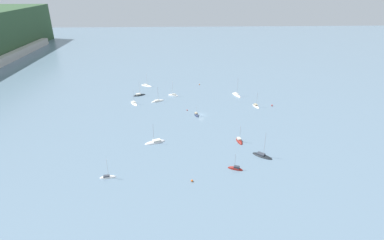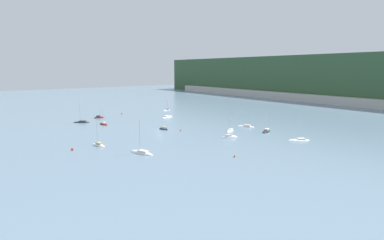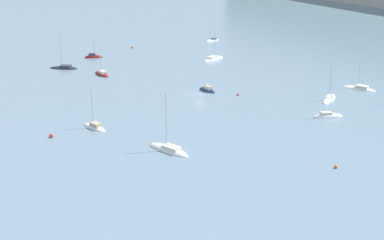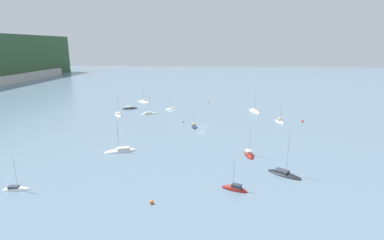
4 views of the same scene
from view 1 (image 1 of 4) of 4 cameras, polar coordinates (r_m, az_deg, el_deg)
ground_plane at (r=145.97m, az=1.85°, el=0.99°), size 600.00×600.00×0.00m
sailboat_0 at (r=105.32m, az=-15.74°, el=-10.46°), size 2.21×5.56×8.01m
sailboat_1 at (r=173.40m, az=-10.02°, el=4.67°), size 4.81×7.41×9.02m
sailboat_2 at (r=158.91m, az=12.08°, el=2.56°), size 6.46×3.60×8.61m
sailboat_3 at (r=162.14m, az=-10.99°, el=3.11°), size 7.99×5.68×8.34m
sailboat_4 at (r=188.81m, az=-8.68°, el=6.47°), size 6.43×8.09×8.54m
sailboat_5 at (r=172.76m, az=8.48°, el=4.69°), size 9.09×5.24×11.43m
sailboat_6 at (r=145.15m, az=0.85°, el=0.91°), size 5.00×2.74×6.12m
sailboat_7 at (r=170.65m, az=-3.58°, el=4.67°), size 3.97×6.33×9.33m
sailboat_8 at (r=163.30m, az=-6.57°, el=3.57°), size 5.43×7.45×9.08m
sailboat_9 at (r=106.53m, az=8.27°, el=-9.20°), size 3.41×5.50×6.97m
sailboat_10 at (r=122.28m, az=-7.02°, el=-4.26°), size 5.43×8.90×9.38m
sailboat_11 at (r=115.57m, az=13.22°, el=-6.67°), size 7.01×7.84×10.58m
sailboat_12 at (r=123.84m, az=8.98°, el=-3.98°), size 6.37×2.77×7.96m
mooring_buoy_0 at (r=99.57m, az=0.00°, el=-11.48°), size 0.73×0.73×0.73m
mooring_buoy_1 at (r=161.62m, az=14.99°, el=2.73°), size 0.74×0.74×0.74m
mooring_buoy_2 at (r=188.58m, az=1.43°, el=6.80°), size 0.59×0.59×0.59m
mooring_buoy_3 at (r=150.69m, az=-0.93°, el=1.91°), size 0.51×0.51×0.51m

